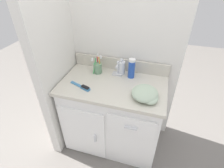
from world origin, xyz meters
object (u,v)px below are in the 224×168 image
hand_towel (146,94)px  shaving_cream_can (132,68)px  toothbrush_cup (98,68)px  soap_dispenser (121,67)px  hairbrush (83,87)px

hand_towel → shaving_cream_can: bearing=122.7°
toothbrush_cup → soap_dispenser: 0.22m
toothbrush_cup → soap_dispenser: size_ratio=1.12×
toothbrush_cup → shaving_cream_can: shaving_cream_can is taller
hairbrush → hand_towel: 0.52m
shaving_cream_can → hand_towel: (0.16, -0.26, -0.05)m
soap_dispenser → shaving_cream_can: size_ratio=0.86×
soap_dispenser → shaving_cream_can: 0.11m
toothbrush_cup → hairbrush: bearing=-97.9°
toothbrush_cup → shaving_cream_can: (0.31, 0.01, 0.04)m
shaving_cream_can → hairbrush: 0.45m
hairbrush → hand_towel: (0.52, 0.02, 0.03)m
soap_dispenser → hairbrush: bearing=-129.5°
toothbrush_cup → shaving_cream_can: 0.32m
soap_dispenser → shaving_cream_can: bearing=-18.5°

